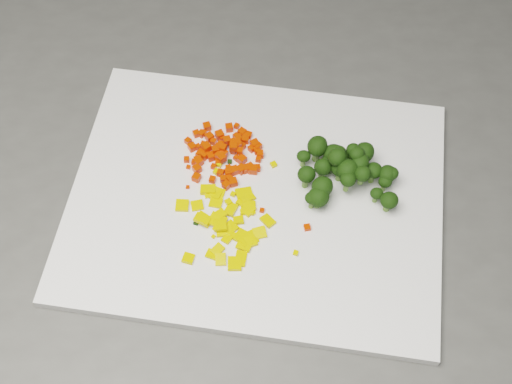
# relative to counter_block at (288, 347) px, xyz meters

# --- Properties ---
(counter_block) EXTENTS (1.17, 0.89, 0.90)m
(counter_block) POSITION_rel_counter_block_xyz_m (0.00, 0.00, 0.00)
(counter_block) COLOR #484845
(counter_block) RESTS_ON ground
(cutting_board) EXTENTS (0.44, 0.35, 0.01)m
(cutting_board) POSITION_rel_counter_block_xyz_m (-0.06, 0.01, 0.46)
(cutting_board) COLOR white
(cutting_board) RESTS_ON counter_block
(carrot_pile) EXTENTS (0.10, 0.10, 0.03)m
(carrot_pile) POSITION_rel_counter_block_xyz_m (-0.10, 0.06, 0.47)
(carrot_pile) COLOR red
(carrot_pile) RESTS_ON cutting_board
(pepper_pile) EXTENTS (0.11, 0.11, 0.02)m
(pepper_pile) POSITION_rel_counter_block_xyz_m (-0.09, -0.04, 0.47)
(pepper_pile) COLOR gold
(pepper_pile) RESTS_ON cutting_board
(broccoli_pile) EXTENTS (0.11, 0.11, 0.05)m
(broccoli_pile) POSITION_rel_counter_block_xyz_m (0.05, 0.04, 0.49)
(broccoli_pile) COLOR black
(broccoli_pile) RESTS_ON cutting_board
(carrot_cube_0) EXTENTS (0.01, 0.01, 0.01)m
(carrot_cube_0) POSITION_rel_counter_block_xyz_m (-0.08, 0.06, 0.47)
(carrot_cube_0) COLOR red
(carrot_cube_0) RESTS_ON carrot_pile
(carrot_cube_1) EXTENTS (0.01, 0.01, 0.01)m
(carrot_cube_1) POSITION_rel_counter_block_xyz_m (-0.07, 0.04, 0.47)
(carrot_cube_1) COLOR red
(carrot_cube_1) RESTS_ON carrot_pile
(carrot_cube_2) EXTENTS (0.01, 0.01, 0.01)m
(carrot_cube_2) POSITION_rel_counter_block_xyz_m (-0.14, 0.09, 0.47)
(carrot_cube_2) COLOR red
(carrot_cube_2) RESTS_ON carrot_pile
(carrot_cube_3) EXTENTS (0.01, 0.01, 0.01)m
(carrot_cube_3) POSITION_rel_counter_block_xyz_m (-0.10, 0.06, 0.47)
(carrot_cube_3) COLOR red
(carrot_cube_3) RESTS_ON carrot_pile
(carrot_cube_4) EXTENTS (0.01, 0.01, 0.01)m
(carrot_cube_4) POSITION_rel_counter_block_xyz_m (-0.08, 0.04, 0.47)
(carrot_cube_4) COLOR red
(carrot_cube_4) RESTS_ON carrot_pile
(carrot_cube_5) EXTENTS (0.01, 0.01, 0.01)m
(carrot_cube_5) POSITION_rel_counter_block_xyz_m (-0.08, 0.06, 0.47)
(carrot_cube_5) COLOR red
(carrot_cube_5) RESTS_ON carrot_pile
(carrot_cube_6) EXTENTS (0.01, 0.01, 0.01)m
(carrot_cube_6) POSITION_rel_counter_block_xyz_m (-0.08, 0.07, 0.47)
(carrot_cube_6) COLOR red
(carrot_cube_6) RESTS_ON carrot_pile
(carrot_cube_7) EXTENTS (0.01, 0.01, 0.01)m
(carrot_cube_7) POSITION_rel_counter_block_xyz_m (-0.12, 0.07, 0.47)
(carrot_cube_7) COLOR red
(carrot_cube_7) RESTS_ON carrot_pile
(carrot_cube_8) EXTENTS (0.01, 0.01, 0.01)m
(carrot_cube_8) POSITION_rel_counter_block_xyz_m (-0.14, 0.07, 0.47)
(carrot_cube_8) COLOR red
(carrot_cube_8) RESTS_ON carrot_pile
(carrot_cube_9) EXTENTS (0.01, 0.01, 0.01)m
(carrot_cube_9) POSITION_rel_counter_block_xyz_m (-0.11, 0.08, 0.46)
(carrot_cube_9) COLOR red
(carrot_cube_9) RESTS_ON carrot_pile
(carrot_cube_10) EXTENTS (0.01, 0.01, 0.01)m
(carrot_cube_10) POSITION_rel_counter_block_xyz_m (-0.10, 0.08, 0.47)
(carrot_cube_10) COLOR red
(carrot_cube_10) RESTS_ON carrot_pile
(carrot_cube_11) EXTENTS (0.01, 0.01, 0.01)m
(carrot_cube_11) POSITION_rel_counter_block_xyz_m (-0.09, 0.02, 0.47)
(carrot_cube_11) COLOR red
(carrot_cube_11) RESTS_ON carrot_pile
(carrot_cube_12) EXTENTS (0.01, 0.01, 0.01)m
(carrot_cube_12) POSITION_rel_counter_block_xyz_m (-0.06, 0.05, 0.47)
(carrot_cube_12) COLOR red
(carrot_cube_12) RESTS_ON carrot_pile
(carrot_cube_13) EXTENTS (0.01, 0.01, 0.01)m
(carrot_cube_13) POSITION_rel_counter_block_xyz_m (-0.10, 0.04, 0.47)
(carrot_cube_13) COLOR red
(carrot_cube_13) RESTS_ON carrot_pile
(carrot_cube_14) EXTENTS (0.01, 0.01, 0.01)m
(carrot_cube_14) POSITION_rel_counter_block_xyz_m (-0.10, 0.08, 0.47)
(carrot_cube_14) COLOR red
(carrot_cube_14) RESTS_ON carrot_pile
(carrot_cube_15) EXTENTS (0.01, 0.01, 0.01)m
(carrot_cube_15) POSITION_rel_counter_block_xyz_m (-0.06, 0.06, 0.46)
(carrot_cube_15) COLOR red
(carrot_cube_15) RESTS_ON carrot_pile
(carrot_cube_16) EXTENTS (0.01, 0.01, 0.01)m
(carrot_cube_16) POSITION_rel_counter_block_xyz_m (-0.10, 0.06, 0.47)
(carrot_cube_16) COLOR red
(carrot_cube_16) RESTS_ON carrot_pile
(carrot_cube_17) EXTENTS (0.01, 0.01, 0.01)m
(carrot_cube_17) POSITION_rel_counter_block_xyz_m (-0.11, 0.06, 0.47)
(carrot_cube_17) COLOR red
(carrot_cube_17) RESTS_ON carrot_pile
(carrot_cube_18) EXTENTS (0.01, 0.01, 0.01)m
(carrot_cube_18) POSITION_rel_counter_block_xyz_m (-0.06, 0.08, 0.47)
(carrot_cube_18) COLOR red
(carrot_cube_18) RESTS_ON carrot_pile
(carrot_cube_19) EXTENTS (0.01, 0.01, 0.01)m
(carrot_cube_19) POSITION_rel_counter_block_xyz_m (-0.13, 0.09, 0.47)
(carrot_cube_19) COLOR red
(carrot_cube_19) RESTS_ON carrot_pile
(carrot_cube_20) EXTENTS (0.01, 0.01, 0.01)m
(carrot_cube_20) POSITION_rel_counter_block_xyz_m (-0.08, 0.02, 0.47)
(carrot_cube_20) COLOR red
(carrot_cube_20) RESTS_ON carrot_pile
(carrot_cube_21) EXTENTS (0.01, 0.01, 0.01)m
(carrot_cube_21) POSITION_rel_counter_block_xyz_m (-0.12, 0.07, 0.47)
(carrot_cube_21) COLOR red
(carrot_cube_21) RESTS_ON carrot_pile
(carrot_cube_22) EXTENTS (0.01, 0.01, 0.01)m
(carrot_cube_22) POSITION_rel_counter_block_xyz_m (-0.10, 0.06, 0.47)
(carrot_cube_22) COLOR red
(carrot_cube_22) RESTS_ON carrot_pile
(carrot_cube_23) EXTENTS (0.01, 0.01, 0.01)m
(carrot_cube_23) POSITION_rel_counter_block_xyz_m (-0.08, 0.07, 0.47)
(carrot_cube_23) COLOR red
(carrot_cube_23) RESTS_ON carrot_pile
(carrot_cube_24) EXTENTS (0.01, 0.01, 0.01)m
(carrot_cube_24) POSITION_rel_counter_block_xyz_m (-0.13, 0.06, 0.46)
(carrot_cube_24) COLOR red
(carrot_cube_24) RESTS_ON carrot_pile
(carrot_cube_25) EXTENTS (0.01, 0.01, 0.01)m
(carrot_cube_25) POSITION_rel_counter_block_xyz_m (-0.15, 0.08, 0.46)
(carrot_cube_25) COLOR red
(carrot_cube_25) RESTS_ON carrot_pile
(carrot_cube_26) EXTENTS (0.01, 0.01, 0.01)m
(carrot_cube_26) POSITION_rel_counter_block_xyz_m (-0.10, 0.07, 0.47)
(carrot_cube_26) COLOR red
(carrot_cube_26) RESTS_ON carrot_pile
(carrot_cube_27) EXTENTS (0.01, 0.01, 0.01)m
(carrot_cube_27) POSITION_rel_counter_block_xyz_m (-0.11, 0.03, 0.46)
(carrot_cube_27) COLOR red
(carrot_cube_27) RESTS_ON carrot_pile
(carrot_cube_28) EXTENTS (0.01, 0.01, 0.01)m
(carrot_cube_28) POSITION_rel_counter_block_xyz_m (-0.11, 0.09, 0.46)
(carrot_cube_28) COLOR red
(carrot_cube_28) RESTS_ON carrot_pile
(carrot_cube_29) EXTENTS (0.01, 0.01, 0.01)m
(carrot_cube_29) POSITION_rel_counter_block_xyz_m (-0.06, 0.08, 0.47)
(carrot_cube_29) COLOR red
(carrot_cube_29) RESTS_ON carrot_pile
(carrot_cube_30) EXTENTS (0.01, 0.01, 0.01)m
(carrot_cube_30) POSITION_rel_counter_block_xyz_m (-0.07, 0.10, 0.46)
(carrot_cube_30) COLOR red
(carrot_cube_30) RESTS_ON carrot_pile
(carrot_cube_31) EXTENTS (0.01, 0.01, 0.01)m
(carrot_cube_31) POSITION_rel_counter_block_xyz_m (-0.10, 0.05, 0.47)
(carrot_cube_31) COLOR red
(carrot_cube_31) RESTS_ON carrot_pile
(carrot_cube_32) EXTENTS (0.01, 0.01, 0.01)m
(carrot_cube_32) POSITION_rel_counter_block_xyz_m (-0.08, 0.10, 0.47)
(carrot_cube_32) COLOR red
(carrot_cube_32) RESTS_ON carrot_pile
(carrot_cube_33) EXTENTS (0.01, 0.01, 0.01)m
(carrot_cube_33) POSITION_rel_counter_block_xyz_m (-0.11, 0.06, 0.47)
(carrot_cube_33) COLOR red
(carrot_cube_33) RESTS_ON carrot_pile
(carrot_cube_34) EXTENTS (0.01, 0.01, 0.01)m
(carrot_cube_34) POSITION_rel_counter_block_xyz_m (-0.10, 0.08, 0.47)
(carrot_cube_34) COLOR red
(carrot_cube_34) RESTS_ON carrot_pile
(carrot_cube_35) EXTENTS (0.01, 0.01, 0.01)m
(carrot_cube_35) POSITION_rel_counter_block_xyz_m (-0.11, 0.07, 0.47)
(carrot_cube_35) COLOR red
(carrot_cube_35) RESTS_ON carrot_pile
(carrot_cube_36) EXTENTS (0.01, 0.01, 0.01)m
(carrot_cube_36) POSITION_rel_counter_block_xyz_m (-0.08, 0.04, 0.47)
(carrot_cube_36) COLOR red
(carrot_cube_36) RESTS_ON carrot_pile
(carrot_cube_37) EXTENTS (0.01, 0.01, 0.01)m
(carrot_cube_37) POSITION_rel_counter_block_xyz_m (-0.06, 0.04, 0.47)
(carrot_cube_37) COLOR red
(carrot_cube_37) RESTS_ON carrot_pile
(carrot_cube_38) EXTENTS (0.01, 0.01, 0.01)m
(carrot_cube_38) POSITION_rel_counter_block_xyz_m (-0.09, 0.09, 0.46)
(carrot_cube_38) COLOR red
(carrot_cube_38) RESTS_ON carrot_pile
(carrot_cube_39) EXTENTS (0.01, 0.01, 0.01)m
(carrot_cube_39) POSITION_rel_counter_block_xyz_m (-0.11, 0.09, 0.47)
(carrot_cube_39) COLOR red
(carrot_cube_39) RESTS_ON carrot_pile
(carrot_cube_40) EXTENTS (0.01, 0.01, 0.01)m
(carrot_cube_40) POSITION_rel_counter_block_xyz_m (-0.08, 0.04, 0.47)
(carrot_cube_40) COLOR red
(carrot_cube_40) RESTS_ON carrot_pile
(carrot_cube_41) EXTENTS (0.01, 0.01, 0.01)m
(carrot_cube_41) POSITION_rel_counter_block_xyz_m (-0.11, 0.05, 0.46)
(carrot_cube_41) COLOR red
(carrot_cube_41) RESTS_ON carrot_pile
(carrot_cube_42) EXTENTS (0.01, 0.01, 0.01)m
(carrot_cube_42) POSITION_rel_counter_block_xyz_m (-0.08, 0.06, 0.46)
(carrot_cube_42) COLOR red
(carrot_cube_42) RESTS_ON carrot_pile
(carrot_cube_43) EXTENTS (0.01, 0.01, 0.01)m
(carrot_cube_43) POSITION_rel_counter_block_xyz_m (-0.13, 0.05, 0.47)
(carrot_cube_43) COLOR red
(carrot_cube_43) RESTS_ON carrot_pile
(carrot_cube_44) EXTENTS (0.01, 0.01, 0.01)m
(carrot_cube_44) POSITION_rel_counter_block_xyz_m (-0.13, 0.10, 0.47)
(carrot_cube_44) COLOR red
(carrot_cube_44) RESTS_ON carrot_pile
(carrot_cube_45) EXTENTS (0.01, 0.01, 0.01)m
(carrot_cube_45) POSITION_rel_counter_block_xyz_m (-0.10, 0.10, 0.47)
(carrot_cube_45) COLOR red
(carrot_cube_45) RESTS_ON carrot_pile
(carrot_cube_46) EXTENTS (0.01, 0.01, 0.01)m
(carrot_cube_46) POSITION_rel_counter_block_xyz_m (-0.09, 0.03, 0.46)
(carrot_cube_46) COLOR red
(carrot_cube_46) RESTS_ON carrot_pile
(carrot_cube_47) EXTENTS (0.01, 0.01, 0.01)m
(carrot_cube_47) POSITION_rel_counter_block_xyz_m (-0.13, 0.05, 0.47)
(carrot_cube_47) COLOR red
(carrot_cube_47) RESTS_ON carrot_pile
(carrot_cube_48) EXTENTS (0.01, 0.01, 0.01)m
(carrot_cube_48) POSITION_rel_counter_block_xyz_m (-0.13, 0.07, 0.46)
(carrot_cube_48) COLOR red
(carrot_cube_48) RESTS_ON carrot_pile
(carrot_cube_49) EXTENTS (0.01, 0.01, 0.01)m
(carrot_cube_49) POSITION_rel_counter_block_xyz_m (-0.07, 0.05, 0.47)
(carrot_cube_49) COLOR red
(carrot_cube_49) RESTS_ON carrot_pile
(carrot_cube_50) EXTENTS (0.01, 0.01, 0.01)m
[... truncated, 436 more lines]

